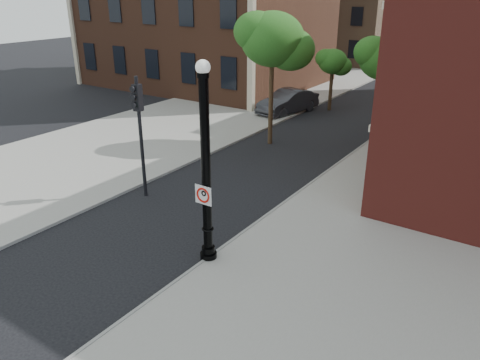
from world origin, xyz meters
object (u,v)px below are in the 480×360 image
Objects in this scene: lamppost at (206,176)px; no_parking_sign at (203,195)px; traffic_signal_left at (139,118)px; traffic_signal_right at (382,105)px; parked_car at (288,102)px.

lamppost reaches higher than no_parking_sign.
traffic_signal_left is 0.96× the size of traffic_signal_right.
traffic_signal_left is (-5.21, 2.46, 0.43)m from lamppost.
no_parking_sign is 19.18m from parked_car.
no_parking_sign is 0.12× the size of parked_car.
traffic_signal_right is at bearing 77.33° from no_parking_sign.
parked_car is 15.51m from traffic_signal_left.
no_parking_sign is at bearing -89.50° from lamppost.
parked_car is 0.98× the size of traffic_signal_left.
traffic_signal_right is (2.10, 9.46, 1.11)m from no_parking_sign.
no_parking_sign is at bearing -32.68° from traffic_signal_left.
no_parking_sign reaches higher than parked_car.
parked_car is at bearing 110.93° from no_parking_sign.
lamppost reaches higher than traffic_signal_left.
lamppost is 1.27× the size of traffic_signal_left.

